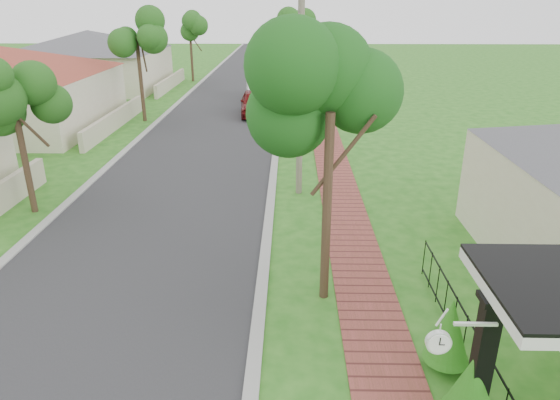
% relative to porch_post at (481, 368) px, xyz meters
% --- Properties ---
extents(ground, '(160.00, 160.00, 0.00)m').
position_rel_porch_post_xyz_m(ground, '(-4.55, 1.00, -1.12)').
color(ground, '#246618').
rests_on(ground, ground).
extents(road, '(7.00, 120.00, 0.02)m').
position_rel_porch_post_xyz_m(road, '(-7.55, 21.00, -1.12)').
color(road, '#28282B').
rests_on(road, ground).
extents(kerb_right, '(0.30, 120.00, 0.10)m').
position_rel_porch_post_xyz_m(kerb_right, '(-3.90, 21.00, -1.12)').
color(kerb_right, '#9E9E99').
rests_on(kerb_right, ground).
extents(kerb_left, '(0.30, 120.00, 0.10)m').
position_rel_porch_post_xyz_m(kerb_left, '(-11.20, 21.00, -1.12)').
color(kerb_left, '#9E9E99').
rests_on(kerb_left, ground).
extents(sidewalk, '(1.50, 120.00, 0.03)m').
position_rel_porch_post_xyz_m(sidewalk, '(-1.30, 21.00, -1.12)').
color(sidewalk, '#99433D').
rests_on(sidewalk, ground).
extents(porch_post, '(0.48, 0.48, 2.52)m').
position_rel_porch_post_xyz_m(porch_post, '(0.00, 0.00, 0.00)').
color(porch_post, black).
rests_on(porch_post, ground).
extents(picket_fence, '(0.03, 8.02, 1.00)m').
position_rel_porch_post_xyz_m(picket_fence, '(0.35, 1.00, -0.59)').
color(picket_fence, black).
rests_on(picket_fence, ground).
extents(street_trees, '(10.70, 37.65, 5.89)m').
position_rel_porch_post_xyz_m(street_trees, '(-7.42, 27.84, 3.42)').
color(street_trees, '#382619').
rests_on(street_trees, ground).
extents(far_house_grey, '(15.56, 15.56, 4.60)m').
position_rel_porch_post_xyz_m(far_house_grey, '(-19.52, 35.00, 1.22)').
color(far_house_grey, beige).
rests_on(far_house_grey, ground).
extents(parked_car_red, '(2.24, 4.69, 1.55)m').
position_rel_porch_post_xyz_m(parked_car_red, '(-5.45, 24.79, -0.35)').
color(parked_car_red, '#610E0E').
rests_on(parked_car_red, ground).
extents(parked_car_white, '(2.23, 4.99, 1.59)m').
position_rel_porch_post_xyz_m(parked_car_white, '(-5.55, 29.94, -0.33)').
color(parked_car_white, silver).
rests_on(parked_car_white, ground).
extents(near_tree, '(2.28, 2.28, 5.86)m').
position_rel_porch_post_xyz_m(near_tree, '(-2.35, 3.87, 3.55)').
color(near_tree, '#382619').
rests_on(near_tree, ground).
extents(utility_pole, '(1.20, 0.24, 9.12)m').
position_rel_porch_post_xyz_m(utility_pole, '(-2.87, 11.00, 3.50)').
color(utility_pole, '#756D5B').
rests_on(utility_pole, ground).
extents(station_clock, '(1.05, 0.13, 0.56)m').
position_rel_porch_post_xyz_m(station_clock, '(-0.86, -0.37, 0.83)').
color(station_clock, white).
rests_on(station_clock, ground).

